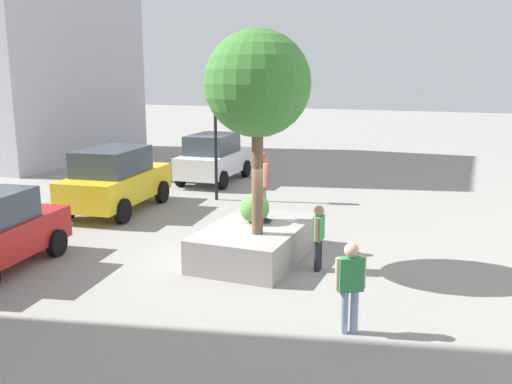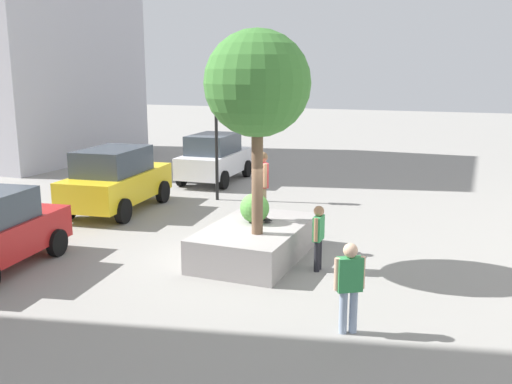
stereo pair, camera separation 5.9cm
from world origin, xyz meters
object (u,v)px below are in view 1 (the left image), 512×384
(plaza_tree, at_px, (257,85))
(passerby_with_bag, at_px, (350,282))
(planter_ledge, at_px, (256,241))
(police_car, at_px, (214,158))
(bystander_watching, at_px, (319,233))
(skateboarder, at_px, (263,180))
(taxi_cab, at_px, (116,179))
(skateboard, at_px, (263,218))
(traffic_light_corner, at_px, (215,113))

(plaza_tree, bearing_deg, passerby_with_bag, -133.36)
(planter_ledge, bearing_deg, plaza_tree, -155.49)
(police_car, xyz_separation_m, bystander_watching, (-9.34, -7.37, -0.14))
(planter_ledge, relative_size, skateboarder, 2.15)
(plaza_tree, relative_size, police_car, 1.05)
(taxi_cab, xyz_separation_m, passerby_with_bag, (-6.29, -9.64, -0.12))
(police_car, bearing_deg, skateboarder, -146.53)
(skateboarder, bearing_deg, skateboard, 14.04)
(skateboard, bearing_deg, plaza_tree, -164.58)
(passerby_with_bag, bearing_deg, bystander_watching, 25.38)
(police_car, bearing_deg, plaza_tree, -148.56)
(skateboarder, bearing_deg, traffic_light_corner, 37.00)
(taxi_cab, relative_size, police_car, 1.07)
(traffic_light_corner, bearing_deg, police_car, 27.24)
(skateboarder, bearing_deg, police_car, 33.47)
(planter_ledge, height_order, taxi_cab, taxi_cab)
(plaza_tree, distance_m, police_car, 11.77)
(passerby_with_bag, bearing_deg, skateboarder, 39.24)
(police_car, bearing_deg, passerby_with_bag, -144.56)
(planter_ledge, bearing_deg, passerby_with_bag, -136.60)
(skateboard, xyz_separation_m, police_car, (8.37, 5.54, 0.17))
(police_car, height_order, passerby_with_bag, police_car)
(taxi_cab, xyz_separation_m, traffic_light_corner, (2.86, -2.49, 2.16))
(planter_ledge, distance_m, skateboarder, 1.65)
(bystander_watching, bearing_deg, planter_ledge, 78.48)
(passerby_with_bag, xyz_separation_m, bystander_watching, (3.05, 1.45, -0.07))
(skateboard, bearing_deg, passerby_with_bag, -140.76)
(taxi_cab, xyz_separation_m, police_car, (6.10, -0.82, -0.05))
(bystander_watching, bearing_deg, taxi_cab, 68.43)
(plaza_tree, distance_m, skateboard, 3.80)
(plaza_tree, relative_size, traffic_light_corner, 1.02)
(skateboard, xyz_separation_m, traffic_light_corner, (5.13, 3.87, 2.38))
(skateboard, xyz_separation_m, passerby_with_bag, (-4.02, -3.28, 0.09))
(traffic_light_corner, relative_size, passerby_with_bag, 2.78)
(skateboard, bearing_deg, planter_ledge, -175.22)
(bystander_watching, bearing_deg, traffic_light_corner, 43.08)
(traffic_light_corner, relative_size, bystander_watching, 2.98)
(skateboarder, relative_size, taxi_cab, 0.36)
(traffic_light_corner, xyz_separation_m, passerby_with_bag, (-9.15, -7.15, -2.28))
(skateboard, distance_m, police_car, 10.04)
(plaza_tree, distance_m, skateboarder, 2.83)
(traffic_light_corner, bearing_deg, taxi_cab, 138.97)
(skateboarder, distance_m, traffic_light_corner, 6.56)
(taxi_cab, xyz_separation_m, bystander_watching, (-3.24, -8.19, -0.19))
(skateboarder, height_order, bystander_watching, skateboarder)
(plaza_tree, distance_m, taxi_cab, 8.28)
(taxi_cab, bearing_deg, traffic_light_corner, -41.03)
(taxi_cab, bearing_deg, skateboarder, -109.68)
(police_car, relative_size, bystander_watching, 2.88)
(passerby_with_bag, bearing_deg, planter_ledge, 43.40)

